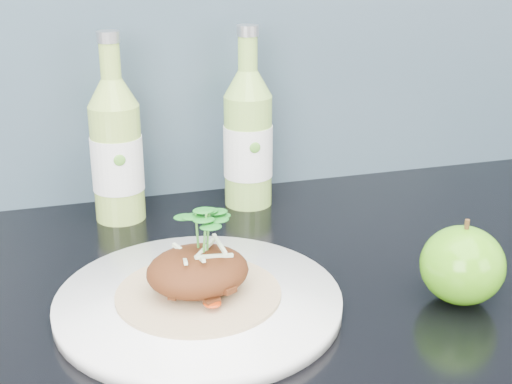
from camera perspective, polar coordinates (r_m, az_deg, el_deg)
The scene contains 5 objects.
dinner_plate at distance 0.75m, azimuth -4.60°, elevation -8.75°, with size 0.34×0.34×0.02m.
pork_taco at distance 0.74m, azimuth -4.69°, elevation -6.19°, with size 0.17×0.17×0.10m.
green_apple at distance 0.78m, azimuth 16.18°, elevation -5.64°, with size 0.10×0.10×0.09m.
cider_bottle_left at distance 0.96m, azimuth -11.09°, elevation 3.26°, with size 0.07×0.07×0.25m.
cider_bottle_right at distance 0.99m, azimuth -0.64°, elevation 4.25°, with size 0.09×0.09×0.25m.
Camera 1 is at (-0.21, 0.99, 1.28)m, focal length 50.00 mm.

